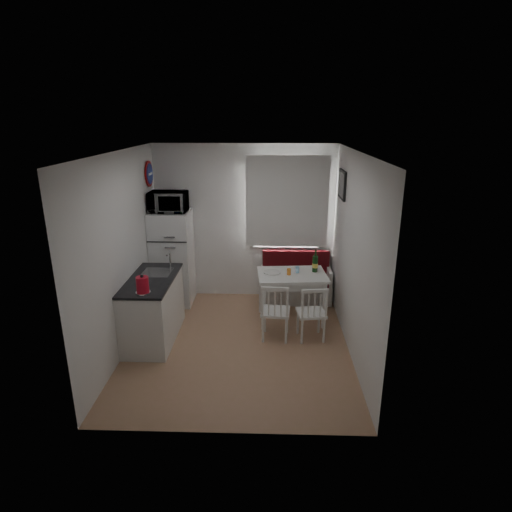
{
  "coord_description": "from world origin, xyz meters",
  "views": [
    {
      "loc": [
        0.41,
        -5.24,
        3.01
      ],
      "look_at": [
        0.23,
        0.5,
        1.12
      ],
      "focal_mm": 30.0,
      "sensor_mm": 36.0,
      "label": 1
    }
  ],
  "objects_px": {
    "chair_right": "(312,308)",
    "wine_bottle": "(315,261)",
    "kettle": "(143,285)",
    "kitchen_counter": "(153,308)",
    "dining_table": "(292,279)",
    "fridge": "(173,258)",
    "microwave": "(168,202)",
    "chair_left": "(276,307)",
    "bench": "(296,285)"
  },
  "relations": [
    {
      "from": "fridge",
      "to": "microwave",
      "type": "relative_size",
      "value": 2.68
    },
    {
      "from": "kettle",
      "to": "wine_bottle",
      "type": "relative_size",
      "value": 0.72
    },
    {
      "from": "bench",
      "to": "chair_left",
      "type": "xyz_separation_m",
      "value": [
        -0.36,
        -1.39,
        0.24
      ]
    },
    {
      "from": "microwave",
      "to": "wine_bottle",
      "type": "xyz_separation_m",
      "value": [
        2.29,
        -0.48,
        -0.79
      ]
    },
    {
      "from": "chair_right",
      "to": "kettle",
      "type": "xyz_separation_m",
      "value": [
        -2.16,
        -0.5,
        0.52
      ]
    },
    {
      "from": "microwave",
      "to": "wine_bottle",
      "type": "relative_size",
      "value": 1.69
    },
    {
      "from": "dining_table",
      "to": "kettle",
      "type": "xyz_separation_m",
      "value": [
        -1.91,
        -1.15,
        0.35
      ]
    },
    {
      "from": "dining_table",
      "to": "microwave",
      "type": "relative_size",
      "value": 1.83
    },
    {
      "from": "chair_right",
      "to": "chair_left",
      "type": "bearing_deg",
      "value": 172.77
    },
    {
      "from": "bench",
      "to": "fridge",
      "type": "xyz_separation_m",
      "value": [
        -2.05,
        -0.11,
        0.5
      ]
    },
    {
      "from": "wine_bottle",
      "to": "kettle",
      "type": "bearing_deg",
      "value": -150.97
    },
    {
      "from": "wine_bottle",
      "to": "chair_right",
      "type": "bearing_deg",
      "value": -97.56
    },
    {
      "from": "dining_table",
      "to": "chair_left",
      "type": "bearing_deg",
      "value": -115.72
    },
    {
      "from": "dining_table",
      "to": "microwave",
      "type": "xyz_separation_m",
      "value": [
        -1.94,
        0.58,
        1.05
      ]
    },
    {
      "from": "microwave",
      "to": "kettle",
      "type": "relative_size",
      "value": 2.35
    },
    {
      "from": "fridge",
      "to": "kitchen_counter",
      "type": "bearing_deg",
      "value": -90.9
    },
    {
      "from": "dining_table",
      "to": "kettle",
      "type": "bearing_deg",
      "value": -153.73
    },
    {
      "from": "dining_table",
      "to": "fridge",
      "type": "distance_m",
      "value": 2.04
    },
    {
      "from": "kitchen_counter",
      "to": "chair_right",
      "type": "relative_size",
      "value": 3.02
    },
    {
      "from": "chair_right",
      "to": "microwave",
      "type": "relative_size",
      "value": 0.75
    },
    {
      "from": "bench",
      "to": "dining_table",
      "type": "bearing_deg",
      "value": -98.37
    },
    {
      "from": "kitchen_counter",
      "to": "kettle",
      "type": "bearing_deg",
      "value": -84.72
    },
    {
      "from": "dining_table",
      "to": "fridge",
      "type": "relative_size",
      "value": 0.68
    },
    {
      "from": "chair_right",
      "to": "fridge",
      "type": "xyz_separation_m",
      "value": [
        -2.19,
        1.28,
        0.28
      ]
    },
    {
      "from": "kitchen_counter",
      "to": "dining_table",
      "type": "distance_m",
      "value": 2.07
    },
    {
      "from": "fridge",
      "to": "kettle",
      "type": "height_order",
      "value": "fridge"
    },
    {
      "from": "chair_right",
      "to": "microwave",
      "type": "bearing_deg",
      "value": 143.14
    },
    {
      "from": "chair_left",
      "to": "fridge",
      "type": "xyz_separation_m",
      "value": [
        -1.69,
        1.28,
        0.26
      ]
    },
    {
      "from": "kitchen_counter",
      "to": "kettle",
      "type": "relative_size",
      "value": 5.31
    },
    {
      "from": "kettle",
      "to": "wine_bottle",
      "type": "xyz_separation_m",
      "value": [
        2.26,
        1.25,
        -0.09
      ]
    },
    {
      "from": "kitchen_counter",
      "to": "wine_bottle",
      "type": "distance_m",
      "value": 2.47
    },
    {
      "from": "chair_left",
      "to": "microwave",
      "type": "xyz_separation_m",
      "value": [
        -1.69,
        1.23,
        1.21
      ]
    },
    {
      "from": "chair_right",
      "to": "wine_bottle",
      "type": "xyz_separation_m",
      "value": [
        0.1,
        0.75,
        0.43
      ]
    },
    {
      "from": "bench",
      "to": "microwave",
      "type": "distance_m",
      "value": 2.51
    },
    {
      "from": "dining_table",
      "to": "chair_right",
      "type": "distance_m",
      "value": 0.72
    },
    {
      "from": "chair_left",
      "to": "chair_right",
      "type": "distance_m",
      "value": 0.5
    },
    {
      "from": "kettle",
      "to": "chair_right",
      "type": "bearing_deg",
      "value": 13.04
    },
    {
      "from": "kitchen_counter",
      "to": "dining_table",
      "type": "bearing_deg",
      "value": 17.52
    },
    {
      "from": "fridge",
      "to": "kettle",
      "type": "relative_size",
      "value": 6.3
    },
    {
      "from": "chair_left",
      "to": "microwave",
      "type": "height_order",
      "value": "microwave"
    },
    {
      "from": "kitchen_counter",
      "to": "kettle",
      "type": "xyz_separation_m",
      "value": [
        0.05,
        -0.54,
        0.57
      ]
    },
    {
      "from": "kettle",
      "to": "bench",
      "type": "bearing_deg",
      "value": 43.09
    },
    {
      "from": "fridge",
      "to": "microwave",
      "type": "distance_m",
      "value": 0.95
    },
    {
      "from": "kitchen_counter",
      "to": "fridge",
      "type": "height_order",
      "value": "fridge"
    },
    {
      "from": "bench",
      "to": "fridge",
      "type": "bearing_deg",
      "value": -177.0
    },
    {
      "from": "fridge",
      "to": "microwave",
      "type": "height_order",
      "value": "microwave"
    },
    {
      "from": "kitchen_counter",
      "to": "chair_right",
      "type": "height_order",
      "value": "kitchen_counter"
    },
    {
      "from": "chair_right",
      "to": "wine_bottle",
      "type": "height_order",
      "value": "wine_bottle"
    },
    {
      "from": "chair_left",
      "to": "kettle",
      "type": "height_order",
      "value": "kettle"
    },
    {
      "from": "chair_left",
      "to": "wine_bottle",
      "type": "distance_m",
      "value": 1.05
    }
  ]
}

